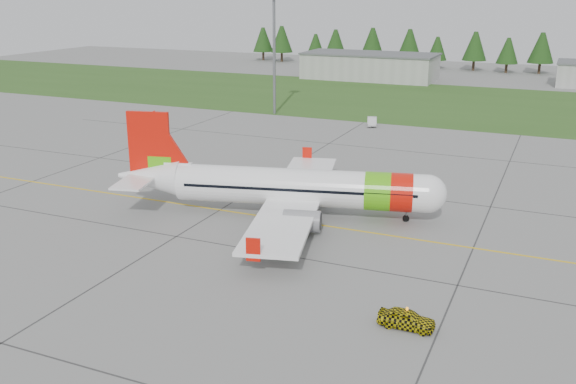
% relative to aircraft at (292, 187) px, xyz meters
% --- Properties ---
extents(ground, '(320.00, 320.00, 0.00)m').
position_rel_aircraft_xyz_m(ground, '(7.70, -9.56, -2.86)').
color(ground, gray).
rests_on(ground, ground).
extents(aircraft, '(32.20, 30.28, 9.91)m').
position_rel_aircraft_xyz_m(aircraft, '(0.00, 0.00, 0.00)').
color(aircraft, white).
rests_on(aircraft, ground).
extents(follow_me_car, '(1.30, 1.53, 3.79)m').
position_rel_aircraft_xyz_m(follow_me_car, '(15.65, -17.34, -0.97)').
color(follow_me_car, '#D7C70B').
rests_on(follow_me_car, ground).
extents(service_van, '(1.83, 1.78, 4.26)m').
position_rel_aircraft_xyz_m(service_van, '(-5.31, 45.39, -0.73)').
color(service_van, silver).
rests_on(service_van, ground).
extents(grass_strip, '(320.00, 50.00, 0.03)m').
position_rel_aircraft_xyz_m(grass_strip, '(7.70, 72.44, -2.84)').
color(grass_strip, '#30561E').
rests_on(grass_strip, ground).
extents(taxi_guideline, '(120.00, 0.25, 0.02)m').
position_rel_aircraft_xyz_m(taxi_guideline, '(7.70, -1.56, -2.85)').
color(taxi_guideline, gold).
rests_on(taxi_guideline, ground).
extents(hangar_west, '(32.00, 14.00, 6.00)m').
position_rel_aircraft_xyz_m(hangar_west, '(-22.30, 100.44, 0.14)').
color(hangar_west, '#A8A8A3').
rests_on(hangar_west, ground).
extents(floodlight_mast, '(0.50, 0.50, 20.00)m').
position_rel_aircraft_xyz_m(floodlight_mast, '(-24.30, 48.44, 7.14)').
color(floodlight_mast, slate).
rests_on(floodlight_mast, ground).
extents(treeline, '(160.00, 8.00, 10.00)m').
position_rel_aircraft_xyz_m(treeline, '(7.70, 128.44, 2.14)').
color(treeline, '#1C3F14').
rests_on(treeline, ground).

